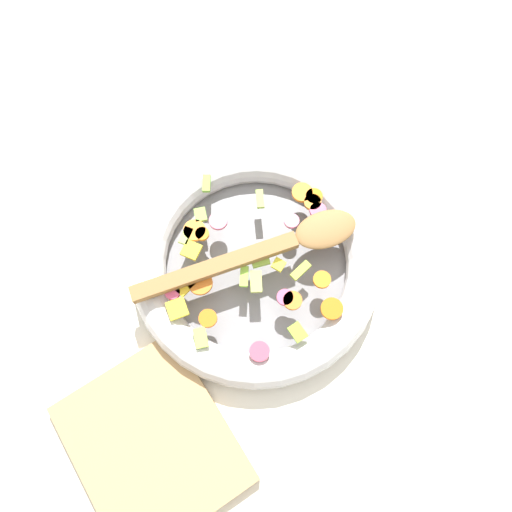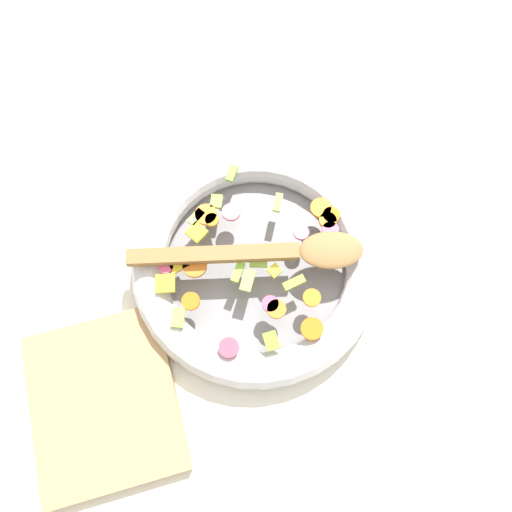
# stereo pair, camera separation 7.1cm
# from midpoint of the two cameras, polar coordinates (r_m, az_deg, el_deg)

# --- Properties ---
(ground_plane) EXTENTS (4.00, 4.00, 0.00)m
(ground_plane) POSITION_cam_midpoint_polar(r_m,az_deg,el_deg) (0.75, -2.65, -1.63)
(ground_plane) COLOR silver
(skillet) EXTENTS (0.36, 0.36, 0.05)m
(skillet) POSITION_cam_midpoint_polar(r_m,az_deg,el_deg) (0.73, -2.73, -1.11)
(skillet) COLOR slate
(skillet) RESTS_ON ground_plane
(chopped_vegetables) EXTENTS (0.29, 0.29, 0.01)m
(chopped_vegetables) POSITION_cam_midpoint_polar(r_m,az_deg,el_deg) (0.70, -3.57, -1.12)
(chopped_vegetables) COLOR orange
(chopped_vegetables) RESTS_ON skillet
(wooden_spoon) EXTENTS (0.11, 0.33, 0.01)m
(wooden_spoon) POSITION_cam_midpoint_polar(r_m,az_deg,el_deg) (0.69, -1.27, 0.48)
(wooden_spoon) COLOR olive
(wooden_spoon) RESTS_ON chopped_vegetables
(cutting_board) EXTENTS (0.23, 0.19, 0.02)m
(cutting_board) POSITION_cam_midpoint_polar(r_m,az_deg,el_deg) (0.73, -14.68, -20.42)
(cutting_board) COLOR tan
(cutting_board) RESTS_ON ground_plane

